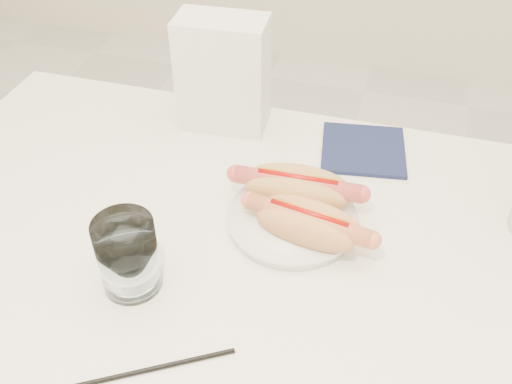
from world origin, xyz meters
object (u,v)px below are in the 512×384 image
(table, at_px, (256,294))
(hotdog_right, at_px, (308,224))
(water_glass, at_px, (128,255))
(hotdog_left, at_px, (297,188))
(napkin_box, at_px, (223,74))
(plate, at_px, (292,221))

(table, height_order, hotdog_right, hotdog_right)
(table, height_order, water_glass, water_glass)
(hotdog_left, bearing_deg, water_glass, -131.84)
(hotdog_right, relative_size, napkin_box, 0.91)
(plate, relative_size, hotdog_right, 1.01)
(table, relative_size, napkin_box, 5.88)
(plate, xyz_separation_m, water_glass, (-0.18, -0.17, 0.05))
(napkin_box, bearing_deg, hotdog_right, -54.56)
(table, height_order, napkin_box, napkin_box)
(table, relative_size, hotdog_right, 6.47)
(plate, height_order, napkin_box, napkin_box)
(plate, bearing_deg, hotdog_right, -45.87)
(table, distance_m, hotdog_right, 0.13)
(table, bearing_deg, plate, 73.47)
(table, xyz_separation_m, water_glass, (-0.15, -0.07, 0.11))
(plate, height_order, water_glass, water_glass)
(hotdog_right, height_order, water_glass, water_glass)
(hotdog_left, relative_size, hotdog_right, 1.04)
(hotdog_left, relative_size, water_glass, 1.75)
(plate, bearing_deg, napkin_box, 128.16)
(hotdog_left, bearing_deg, napkin_box, 131.76)
(table, bearing_deg, hotdog_left, 79.16)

